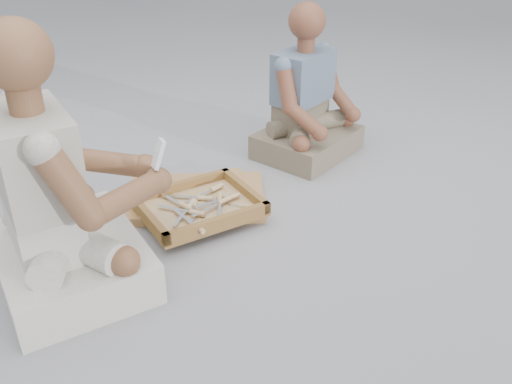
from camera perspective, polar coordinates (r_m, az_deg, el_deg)
name	(u,v)px	position (r m, az deg, el deg)	size (l,w,h in m)	color
ground	(259,269)	(2.22, 0.25, -7.74)	(60.00, 60.00, 0.00)	#96959B
carved_panel	(196,198)	(2.66, -6.06, -0.56)	(0.63, 0.42, 0.04)	#AC6B42
tool_tray	(199,207)	(2.50, -5.72, -1.49)	(0.55, 0.47, 0.06)	brown
chisel_0	(221,202)	(2.48, -3.54, -1.03)	(0.21, 0.10, 0.02)	silver
chisel_1	(219,198)	(2.55, -3.68, -0.63)	(0.22, 0.07, 0.02)	silver
chisel_2	(200,198)	(2.54, -5.57, -0.58)	(0.20, 0.13, 0.02)	silver
chisel_3	(196,226)	(2.33, -6.06, -3.40)	(0.08, 0.22, 0.02)	silver
chisel_4	(228,198)	(2.52, -2.81, -0.60)	(0.22, 0.05, 0.02)	silver
chisel_5	(241,206)	(2.49, -1.54, -1.40)	(0.19, 0.13, 0.02)	silver
chisel_6	(220,200)	(2.50, -3.64, -0.82)	(0.09, 0.21, 0.02)	silver
chisel_7	(195,206)	(2.50, -6.16, -1.42)	(0.10, 0.21, 0.02)	silver
chisel_8	(189,206)	(2.47, -6.72, -1.45)	(0.15, 0.18, 0.02)	silver
chisel_9	(193,212)	(2.43, -6.34, -2.02)	(0.17, 0.16, 0.02)	silver
chisel_10	(213,189)	(2.60, -4.31, 0.28)	(0.21, 0.11, 0.02)	silver
chisel_11	(182,205)	(2.49, -7.40, -1.27)	(0.11, 0.21, 0.02)	silver
wood_chip_0	(165,201)	(2.68, -9.07, -0.94)	(0.02, 0.01, 0.00)	tan
wood_chip_1	(174,219)	(2.54, -8.20, -2.74)	(0.02, 0.01, 0.00)	tan
wood_chip_2	(113,203)	(2.72, -14.13, -1.06)	(0.02, 0.01, 0.00)	tan
wood_chip_3	(138,247)	(2.38, -11.74, -5.44)	(0.02, 0.01, 0.00)	tan
wood_chip_4	(206,210)	(2.59, -5.03, -1.81)	(0.02, 0.01, 0.00)	tan
wood_chip_5	(123,220)	(2.58, -13.17, -2.72)	(0.02, 0.01, 0.00)	tan
wood_chip_6	(197,187)	(2.79, -5.89, 0.55)	(0.02, 0.01, 0.00)	tan
wood_chip_7	(116,203)	(2.72, -13.81, -1.05)	(0.02, 0.01, 0.00)	tan
craftsman	(58,203)	(2.10, -19.17, -1.05)	(0.69, 0.69, 0.97)	silver
companion	(307,107)	(3.03, 5.12, 8.49)	(0.64, 0.60, 0.80)	#746B53
mobile_phone	(158,154)	(2.07, -9.73, 3.78)	(0.05, 0.05, 0.11)	white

